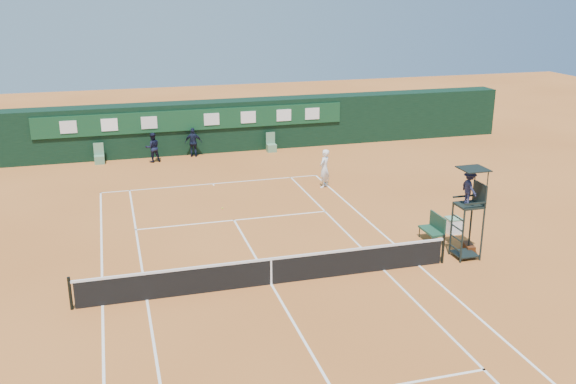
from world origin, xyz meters
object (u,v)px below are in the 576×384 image
object	(u,v)px
tennis_net	(271,271)
player	(324,169)
umpire_chair	(470,194)
cooler	(453,225)
player_bench	(434,227)

from	to	relation	value
tennis_net	player	bearing A→B (deg)	61.90
umpire_chair	cooler	bearing A→B (deg)	70.08
umpire_chair	cooler	size ratio (longest dim) A/B	5.30
player_bench	cooler	xyz separation A→B (m)	(1.20, 0.62, -0.27)
tennis_net	player_bench	distance (m)	7.35
tennis_net	player_bench	size ratio (longest dim) A/B	10.75
player	umpire_chair	bearing A→B (deg)	59.39
cooler	player	size ratio (longest dim) A/B	0.33
tennis_net	cooler	xyz separation A→B (m)	(8.29, 2.57, -0.18)
tennis_net	umpire_chair	world-z (taller)	umpire_chair
player	tennis_net	bearing A→B (deg)	18.43
tennis_net	player_bench	xyz separation A→B (m)	(7.09, 1.96, 0.09)
umpire_chair	player	world-z (taller)	umpire_chair
cooler	player	world-z (taller)	player
umpire_chair	tennis_net	bearing A→B (deg)	-178.18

